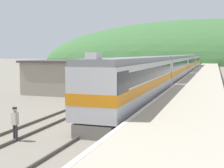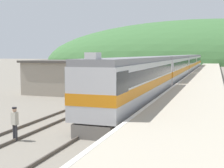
{
  "view_description": "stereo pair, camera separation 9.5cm",
  "coord_description": "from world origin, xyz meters",
  "views": [
    {
      "loc": [
        6.08,
        1.83,
        4.53
      ],
      "look_at": [
        -0.5,
        21.74,
        2.5
      ],
      "focal_mm": 50.0,
      "sensor_mm": 36.0,
      "label": 1
    },
    {
      "loc": [
        6.17,
        1.86,
        4.53
      ],
      "look_at": [
        -0.5,
        21.74,
        2.5
      ],
      "focal_mm": 50.0,
      "sensor_mm": 36.0,
      "label": 2
    }
  ],
  "objects": [
    {
      "name": "track_siding",
      "position": [
        -4.35,
        70.0,
        0.08
      ],
      "size": [
        1.52,
        180.0,
        0.16
      ],
      "color": "#4C443D",
      "rests_on": "ground"
    },
    {
      "name": "platform",
      "position": [
        4.39,
        50.0,
        0.55
      ],
      "size": [
        5.23,
        140.0,
        1.11
      ],
      "color": "#B2A893",
      "rests_on": "ground"
    },
    {
      "name": "express_train_lead_car",
      "position": [
        0.0,
        26.6,
        2.32
      ],
      "size": [
        2.91,
        20.38,
        4.61
      ],
      "color": "black",
      "rests_on": "ground"
    },
    {
      "name": "carriage_third",
      "position": [
        0.0,
        71.01,
        2.31
      ],
      "size": [
        2.9,
        21.48,
        4.25
      ],
      "color": "black",
      "rests_on": "ground"
    },
    {
      "name": "station_shed",
      "position": [
        -9.8,
        33.76,
        1.92
      ],
      "size": [
        9.2,
        6.2,
        3.81
      ],
      "color": "gray",
      "rests_on": "ground"
    },
    {
      "name": "carriage_fourth",
      "position": [
        0.0,
        93.37,
        2.31
      ],
      "size": [
        2.9,
        21.48,
        4.25
      ],
      "color": "black",
      "rests_on": "ground"
    },
    {
      "name": "track_worker",
      "position": [
        -3.7,
        15.37,
        1.02
      ],
      "size": [
        0.41,
        0.31,
        1.78
      ],
      "color": "#2D2D33",
      "rests_on": "ground"
    },
    {
      "name": "track_main",
      "position": [
        0.0,
        70.0,
        0.08
      ],
      "size": [
        1.52,
        180.0,
        0.16
      ],
      "color": "#4C443D",
      "rests_on": "ground"
    },
    {
      "name": "carriage_second",
      "position": [
        0.0,
        48.64,
        2.31
      ],
      "size": [
        2.9,
        21.48,
        4.25
      ],
      "color": "black",
      "rests_on": "ground"
    },
    {
      "name": "distant_hills",
      "position": [
        0.0,
        153.74,
        0.0
      ],
      "size": [
        159.61,
        71.82,
        40.56
      ],
      "color": "#3D6B38",
      "rests_on": "ground"
    }
  ]
}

